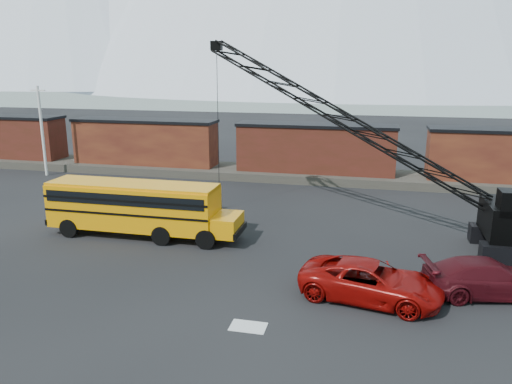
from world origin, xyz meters
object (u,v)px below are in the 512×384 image
maroon_suv (488,278)px  crawler_crane (350,123)px  school_bus (139,207)px  red_pickup (371,281)px

maroon_suv → crawler_crane: crawler_crane is taller
school_bus → crawler_crane: crawler_crane is taller
red_pickup → crawler_crane: crawler_crane is taller
red_pickup → maroon_suv: bearing=-62.0°
school_bus → crawler_crane: (11.68, 4.19, 4.72)m
maroon_suv → red_pickup: bearing=94.3°
red_pickup → crawler_crane: bearing=20.2°
school_bus → maroon_suv: bearing=-11.4°
crawler_crane → red_pickup: bearing=-80.1°
red_pickup → school_bus: bearing=78.8°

